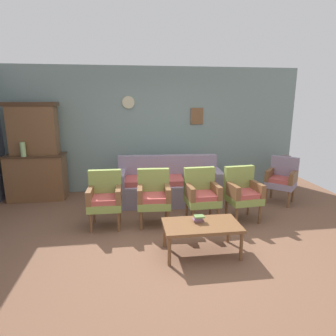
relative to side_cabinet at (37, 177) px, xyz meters
name	(u,v)px	position (x,y,z in m)	size (l,w,h in m)	color
ground_plane	(175,242)	(2.50, -2.25, -0.47)	(7.68, 7.68, 0.00)	brown
wall_back_with_decor	(157,130)	(2.50, 0.38, 0.89)	(6.40, 0.09, 2.70)	gray
side_cabinet	(37,177)	(0.00, 0.00, 0.00)	(1.16, 0.55, 0.93)	brown
cabinet_upper_hutch	(33,128)	(0.00, 0.08, 0.98)	(0.99, 0.38, 1.03)	brown
vase_on_cabinet	(23,149)	(-0.15, -0.19, 0.61)	(0.10, 0.10, 0.28)	#9CC37B
floral_couch	(169,186)	(2.65, -0.55, -0.14)	(2.06, 0.91, 0.90)	gray
armchair_near_cabinet	(105,197)	(1.48, -1.54, 0.03)	(0.52, 0.50, 0.90)	#849947
armchair_row_middle	(154,195)	(2.26, -1.56, 0.03)	(0.55, 0.52, 0.90)	#849947
armchair_near_couch_end	(202,193)	(3.05, -1.57, 0.03)	(0.54, 0.51, 0.90)	#849947
armchair_by_doorway	(242,191)	(3.76, -1.58, 0.03)	(0.57, 0.54, 0.90)	#849947
wingback_chair_by_fireplace	(282,178)	(4.86, -0.87, 0.03)	(0.71, 0.71, 0.90)	gray
coffee_table	(202,227)	(2.80, -2.59, -0.09)	(1.00, 0.56, 0.42)	brown
book_stack_on_table	(199,219)	(2.77, -2.53, 0.00)	(0.14, 0.11, 0.09)	brown
floor_vase_by_wall	(284,173)	(5.35, -0.10, -0.08)	(0.23, 0.23, 0.78)	#77565E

